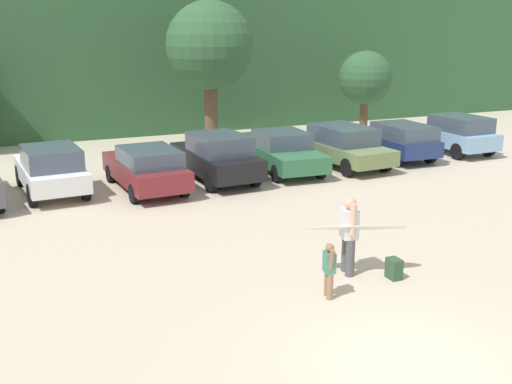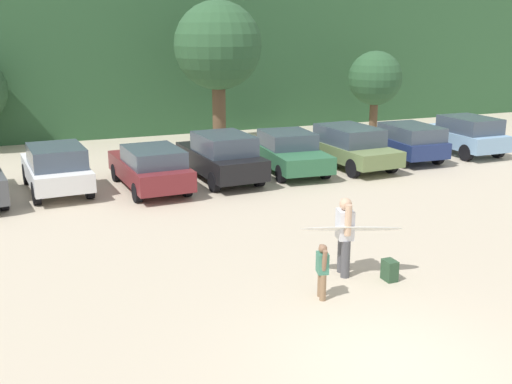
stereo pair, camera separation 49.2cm
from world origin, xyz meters
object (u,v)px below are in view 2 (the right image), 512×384
at_px(parked_car_maroon, 150,167).
at_px(person_adult, 345,232).
at_px(parked_car_black, 221,156).
at_px(parked_car_white, 56,167).
at_px(parked_car_sky_blue, 464,134).
at_px(backpack_dropped, 390,270).
at_px(parked_car_olive_green, 350,146).
at_px(person_child, 322,268).
at_px(surfboard_white, 352,229).
at_px(parked_car_navy, 404,140).
at_px(parked_car_forest_green, 288,151).

height_order(parked_car_maroon, person_adult, person_adult).
bearing_deg(parked_car_maroon, parked_car_black, -85.46).
relative_size(parked_car_white, parked_car_sky_blue, 1.07).
height_order(parked_car_white, backpack_dropped, parked_car_white).
bearing_deg(parked_car_olive_green, person_child, 143.47).
xyz_separation_m(parked_car_sky_blue, surfboard_white, (-10.89, -9.56, 0.22)).
xyz_separation_m(parked_car_sky_blue, person_child, (-12.02, -10.38, -0.19)).
xyz_separation_m(parked_car_white, parked_car_maroon, (2.88, -0.80, -0.06)).
height_order(parked_car_black, parked_car_navy, parked_car_black).
distance_m(parked_car_black, parked_car_sky_blue, 10.78).
xyz_separation_m(parked_car_black, parked_car_navy, (7.79, 0.43, -0.06)).
height_order(surfboard_white, backpack_dropped, surfboard_white).
height_order(parked_car_maroon, parked_car_black, parked_car_black).
relative_size(parked_car_forest_green, parked_car_navy, 1.06).
relative_size(parked_car_black, backpack_dropped, 10.02).
bearing_deg(parked_car_sky_blue, parked_car_navy, 90.33).
height_order(parked_car_sky_blue, person_child, parked_car_sky_blue).
relative_size(parked_car_navy, person_adult, 2.45).
xyz_separation_m(parked_car_white, parked_car_sky_blue, (16.20, 0.03, 0.02)).
bearing_deg(person_child, parked_car_maroon, -68.09).
xyz_separation_m(person_child, surfboard_white, (1.13, 0.82, 0.42)).
height_order(parked_car_black, person_adult, person_adult).
distance_m(parked_car_black, parked_car_olive_green, 5.15).
bearing_deg(backpack_dropped, parked_car_black, 92.99).
distance_m(parked_car_navy, parked_car_sky_blue, 2.98).
bearing_deg(surfboard_white, parked_car_navy, -108.30).
distance_m(parked_car_maroon, person_child, 9.63).
xyz_separation_m(parked_car_navy, person_adult, (-8.04, -9.41, 0.18)).
xyz_separation_m(parked_car_navy, person_child, (-9.04, -10.32, -0.15)).
bearing_deg(parked_car_black, person_adult, 175.14).
bearing_deg(surfboard_white, parked_car_sky_blue, -117.24).
bearing_deg(person_adult, surfboard_white, 160.94).
bearing_deg(person_child, backpack_dropped, -157.36).
distance_m(parked_car_olive_green, surfboard_white, 10.58).
bearing_deg(parked_car_navy, parked_car_white, 91.38).
bearing_deg(parked_car_forest_green, surfboard_white, 166.94).
xyz_separation_m(parked_car_olive_green, person_child, (-6.41, -9.99, -0.18)).
xyz_separation_m(parked_car_maroon, person_adult, (2.30, -8.64, 0.22)).
distance_m(parked_car_black, parked_car_forest_green, 2.72).
relative_size(parked_car_olive_green, parked_car_navy, 1.03).
relative_size(parked_car_sky_blue, person_adult, 2.30).
height_order(parked_car_white, parked_car_maroon, parked_car_white).
relative_size(parked_car_olive_green, backpack_dropped, 9.71).
relative_size(person_adult, person_child, 1.53).
height_order(parked_car_maroon, surfboard_white, parked_car_maroon).
relative_size(parked_car_white, parked_car_navy, 1.01).
distance_m(parked_car_black, surfboard_white, 9.07).
bearing_deg(parked_car_black, backpack_dropped, 179.74).
bearing_deg(person_adult, person_child, 56.26).
relative_size(parked_car_navy, parked_car_sky_blue, 1.06).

